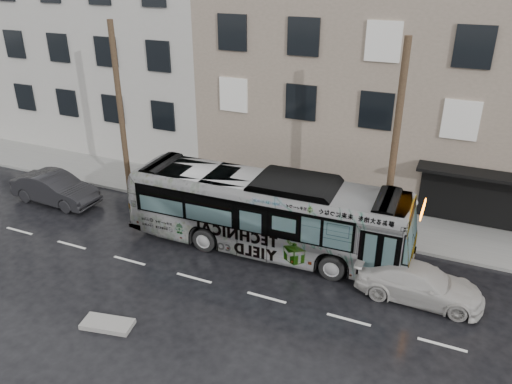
# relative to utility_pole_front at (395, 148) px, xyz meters

# --- Properties ---
(ground) EXTENTS (120.00, 120.00, 0.00)m
(ground) POSITION_rel_utility_pole_front_xyz_m (-6.50, -3.30, -4.65)
(ground) COLOR black
(ground) RESTS_ON ground
(sidewalk) EXTENTS (90.00, 3.60, 0.15)m
(sidewalk) POSITION_rel_utility_pole_front_xyz_m (-6.50, 1.60, -4.58)
(sidewalk) COLOR gray
(sidewalk) RESTS_ON ground
(building_taupe) EXTENTS (20.00, 12.00, 11.00)m
(building_taupe) POSITION_rel_utility_pole_front_xyz_m (-1.50, 9.40, 0.85)
(building_taupe) COLOR gray
(building_taupe) RESTS_ON ground
(building_grey) EXTENTS (26.00, 15.00, 16.00)m
(building_grey) POSITION_rel_utility_pole_front_xyz_m (-24.50, 10.90, 3.35)
(building_grey) COLOR #A4A29B
(building_grey) RESTS_ON ground
(utility_pole_front) EXTENTS (0.30, 0.30, 9.00)m
(utility_pole_front) POSITION_rel_utility_pole_front_xyz_m (0.00, 0.00, 0.00)
(utility_pole_front) COLOR #4B3925
(utility_pole_front) RESTS_ON sidewalk
(utility_pole_rear) EXTENTS (0.30, 0.30, 9.00)m
(utility_pole_rear) POSITION_rel_utility_pole_front_xyz_m (-14.00, 0.00, 0.00)
(utility_pole_rear) COLOR #4B3925
(utility_pole_rear) RESTS_ON sidewalk
(sign_post) EXTENTS (0.06, 0.06, 2.40)m
(sign_post) POSITION_rel_utility_pole_front_xyz_m (1.10, 0.00, -3.30)
(sign_post) COLOR slate
(sign_post) RESTS_ON sidewalk
(bus) EXTENTS (12.66, 3.27, 3.51)m
(bus) POSITION_rel_utility_pole_front_xyz_m (-4.73, -2.39, -2.90)
(bus) COLOR #B2B2B2
(bus) RESTS_ON ground
(white_sedan) EXTENTS (4.72, 1.93, 1.37)m
(white_sedan) POSITION_rel_utility_pole_front_xyz_m (1.96, -3.47, -3.97)
(white_sedan) COLOR #B2AFAA
(white_sedan) RESTS_ON ground
(dark_sedan) EXTENTS (4.91, 1.84, 1.60)m
(dark_sedan) POSITION_rel_utility_pole_front_xyz_m (-16.73, -2.65, -3.85)
(dark_sedan) COLOR black
(dark_sedan) RESTS_ON ground
(slush_pile) EXTENTS (1.92, 1.13, 0.18)m
(slush_pile) POSITION_rel_utility_pole_front_xyz_m (-7.80, -9.58, -4.56)
(slush_pile) COLOR #9F9C97
(slush_pile) RESTS_ON ground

